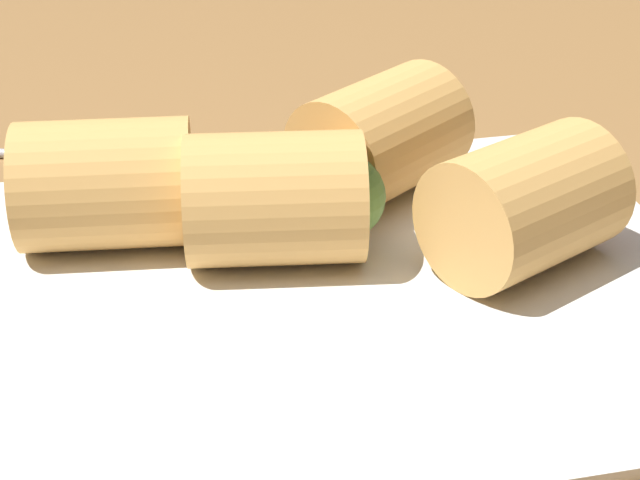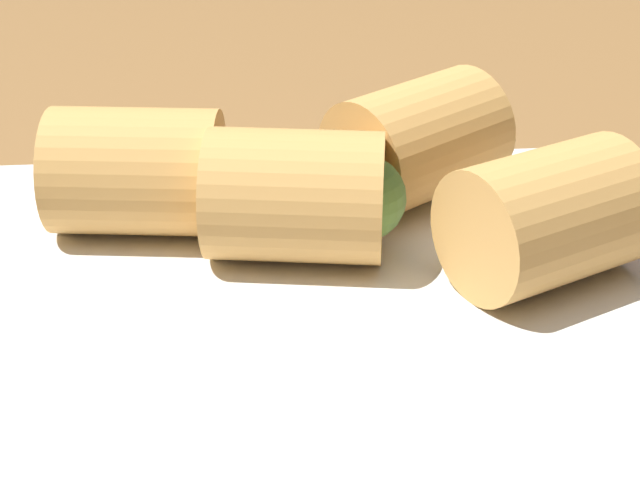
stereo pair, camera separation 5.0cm
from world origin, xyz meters
TOP-DOWN VIEW (x-y plane):
  - table_surface at (0.00, 0.00)cm, footprint 180.00×140.00cm
  - serving_plate at (-3.23, -1.02)cm, footprint 31.31×24.84cm
  - roll_front_left at (4.14, -6.51)cm, footprint 8.33×6.21cm
  - roll_front_right at (-2.44, -3.71)cm, footprint 8.38×6.40cm
  - roll_back_left at (-11.99, -1.35)cm, footprint 8.75×7.96cm
  - roll_back_right at (-8.10, -9.00)cm, footprint 8.91×8.52cm
  - spoon at (-1.69, -15.79)cm, footprint 15.84×6.98cm

SIDE VIEW (x-z plane):
  - table_surface at x=0.00cm, z-range 0.00..2.00cm
  - spoon at x=-1.69cm, z-range 1.95..3.46cm
  - serving_plate at x=-3.23cm, z-range 2.01..3.51cm
  - roll_front_left at x=4.14cm, z-range 3.50..8.89cm
  - roll_front_right at x=-2.44cm, z-range 3.50..8.89cm
  - roll_back_left at x=-11.99cm, z-range 3.50..8.89cm
  - roll_back_right at x=-8.10cm, z-range 3.50..8.89cm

